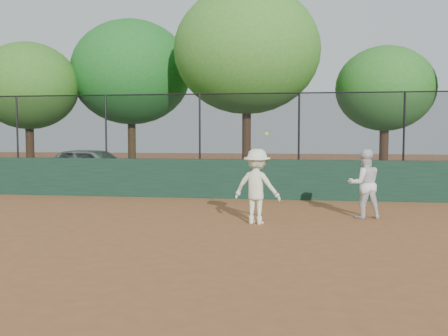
# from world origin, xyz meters

# --- Properties ---
(ground) EXTENTS (80.00, 80.00, 0.00)m
(ground) POSITION_xyz_m (0.00, 0.00, 0.00)
(ground) COLOR brown
(ground) RESTS_ON ground
(back_wall) EXTENTS (26.00, 0.20, 1.20)m
(back_wall) POSITION_xyz_m (0.00, 6.00, 0.60)
(back_wall) COLOR #183626
(back_wall) RESTS_ON ground
(grass_strip) EXTENTS (36.00, 12.00, 0.01)m
(grass_strip) POSITION_xyz_m (0.00, 12.00, 0.00)
(grass_strip) COLOR #2E4916
(grass_strip) RESTS_ON ground
(parked_car) EXTENTS (4.55, 2.42, 1.47)m
(parked_car) POSITION_xyz_m (-5.04, 8.66, 0.74)
(parked_car) COLOR silver
(parked_car) RESTS_ON ground
(player_second) EXTENTS (0.89, 0.75, 1.61)m
(player_second) POSITION_xyz_m (4.01, 2.96, 0.81)
(player_second) COLOR white
(player_second) RESTS_ON ground
(player_main) EXTENTS (1.20, 0.91, 2.02)m
(player_main) POSITION_xyz_m (1.58, 1.86, 0.83)
(player_main) COLOR #EAEECA
(player_main) RESTS_ON ground
(fence_assembly) EXTENTS (26.00, 0.06, 2.00)m
(fence_assembly) POSITION_xyz_m (-0.03, 6.00, 2.24)
(fence_assembly) COLOR black
(fence_assembly) RESTS_ON back_wall
(tree_0) EXTENTS (4.32, 3.93, 5.89)m
(tree_0) POSITION_xyz_m (-9.03, 11.22, 4.01)
(tree_0) COLOR #422817
(tree_0) RESTS_ON ground
(tree_1) EXTENTS (5.50, 5.00, 7.14)m
(tree_1) POSITION_xyz_m (-5.08, 13.15, 4.76)
(tree_1) COLOR #462F18
(tree_1) RESTS_ON ground
(tree_2) EXTENTS (5.83, 5.30, 7.79)m
(tree_2) POSITION_xyz_m (0.44, 10.98, 5.26)
(tree_2) COLOR #422917
(tree_2) RESTS_ON ground
(tree_3) EXTENTS (3.91, 3.56, 5.46)m
(tree_3) POSITION_xyz_m (5.91, 11.73, 3.75)
(tree_3) COLOR #422716
(tree_3) RESTS_ON ground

